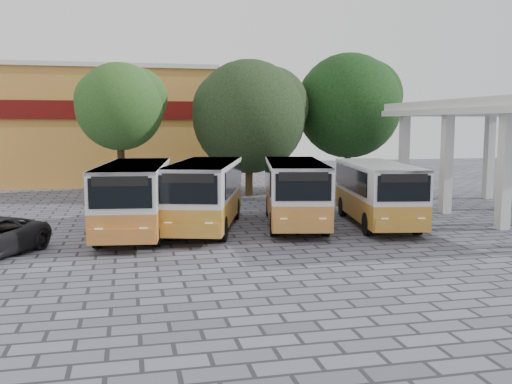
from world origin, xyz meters
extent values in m
plane|color=#4F4F5C|center=(0.00, 0.00, 0.00)|extent=(90.00, 90.00, 0.00)
cube|color=silver|center=(7.85, 10.50, 2.50)|extent=(0.45, 0.45, 5.00)
cube|color=silver|center=(13.15, 10.50, 2.50)|extent=(0.45, 0.45, 5.00)
cube|color=#BE8234|center=(-11.00, 26.00, 4.00)|extent=(20.00, 10.00, 8.00)
cube|color=#590C0A|center=(-11.00, 20.90, 5.20)|extent=(20.00, 0.20, 1.20)
cube|color=silver|center=(-11.00, 26.00, 8.15)|extent=(20.40, 10.40, 0.30)
cube|color=#C0702A|center=(-6.80, 4.12, 0.86)|extent=(3.23, 7.79, 0.99)
cube|color=silver|center=(-6.80, 4.12, 2.05)|extent=(3.23, 7.79, 1.39)
cube|color=silver|center=(-6.80, 4.12, 2.69)|extent=(3.27, 7.80, 0.11)
cube|color=black|center=(-7.96, 4.12, 2.06)|extent=(0.86, 6.19, 0.99)
cube|color=black|center=(-5.65, 4.12, 2.06)|extent=(0.86, 6.19, 0.99)
cube|color=black|center=(-6.80, 0.31, 2.06)|extent=(2.02, 0.31, 0.99)
cube|color=black|center=(-6.80, 0.31, 2.46)|extent=(1.79, 0.29, 0.32)
cylinder|color=black|center=(-7.83, 1.66, 0.47)|extent=(0.26, 0.95, 0.95)
cylinder|color=black|center=(-5.78, 1.66, 0.47)|extent=(0.26, 0.95, 0.95)
cylinder|color=black|center=(-7.83, 6.57, 0.47)|extent=(0.26, 0.95, 0.95)
cylinder|color=black|center=(-5.78, 6.57, 0.47)|extent=(0.26, 0.95, 0.95)
cube|color=#BC8027|center=(-3.99, 4.58, 0.85)|extent=(4.29, 7.88, 0.99)
cube|color=silver|center=(-3.99, 4.58, 2.04)|extent=(4.29, 7.88, 1.39)
cube|color=silver|center=(-3.99, 4.58, 2.68)|extent=(4.33, 7.90, 0.11)
cube|color=black|center=(-5.14, 4.58, 2.06)|extent=(1.79, 5.99, 0.99)
cube|color=black|center=(-2.83, 4.58, 2.06)|extent=(1.79, 5.99, 0.99)
cube|color=black|center=(-3.99, 0.78, 2.06)|extent=(1.96, 0.62, 0.99)
cube|color=black|center=(-3.99, 0.78, 2.45)|extent=(1.74, 0.56, 0.32)
cylinder|color=black|center=(-5.01, 2.12, 0.47)|extent=(0.26, 0.94, 0.94)
cylinder|color=black|center=(-2.97, 2.12, 0.47)|extent=(0.26, 0.94, 0.94)
cylinder|color=black|center=(-5.01, 7.03, 0.47)|extent=(0.26, 0.94, 0.94)
cylinder|color=black|center=(-2.97, 7.03, 0.47)|extent=(0.26, 0.94, 0.94)
cube|color=#BA7532|center=(-0.16, 4.63, 0.84)|extent=(3.74, 7.77, 0.98)
cube|color=silver|center=(-0.16, 4.63, 2.02)|extent=(3.74, 7.77, 1.37)
cube|color=silver|center=(-0.16, 4.63, 2.65)|extent=(3.78, 7.78, 0.11)
cube|color=black|center=(-1.30, 4.63, 2.03)|extent=(1.32, 6.04, 0.98)
cube|color=black|center=(0.98, 4.63, 2.03)|extent=(1.32, 6.04, 0.98)
cube|color=black|center=(-0.16, 0.88, 2.03)|extent=(1.97, 0.46, 0.98)
cube|color=black|center=(-0.16, 0.88, 2.43)|extent=(1.75, 0.43, 0.32)
cylinder|color=black|center=(-1.16, 2.21, 0.47)|extent=(0.26, 0.93, 0.93)
cylinder|color=black|center=(0.85, 2.21, 0.47)|extent=(0.26, 0.93, 0.93)
cylinder|color=black|center=(-1.16, 7.06, 0.47)|extent=(0.26, 0.93, 0.93)
cylinder|color=black|center=(0.85, 7.06, 0.47)|extent=(0.26, 0.93, 0.93)
cube|color=#B37B27|center=(3.29, 3.95, 0.82)|extent=(3.35, 7.48, 0.95)
cube|color=silver|center=(3.29, 3.95, 1.95)|extent=(3.35, 7.48, 1.33)
cube|color=silver|center=(3.29, 3.95, 2.56)|extent=(3.39, 7.49, 0.11)
cube|color=black|center=(2.18, 3.95, 1.97)|extent=(1.05, 5.88, 0.95)
cube|color=black|center=(4.39, 3.95, 1.97)|extent=(1.05, 5.88, 0.95)
cube|color=black|center=(3.29, 0.32, 1.97)|extent=(1.92, 0.38, 0.95)
cube|color=black|center=(3.29, 0.32, 2.35)|extent=(1.70, 0.35, 0.31)
cylinder|color=black|center=(2.31, 1.60, 0.45)|extent=(0.25, 0.90, 0.90)
cylinder|color=black|center=(4.26, 1.60, 0.45)|extent=(0.25, 0.90, 0.90)
cylinder|color=black|center=(2.31, 6.30, 0.45)|extent=(0.25, 0.90, 0.90)
cylinder|color=black|center=(4.26, 6.30, 0.45)|extent=(0.25, 0.90, 0.90)
cylinder|color=#352816|center=(-7.40, 14.31, 1.84)|extent=(0.40, 0.40, 3.68)
sphere|color=#244D16|center=(-7.40, 14.31, 5.23)|extent=(4.85, 4.85, 4.85)
sphere|color=#244D16|center=(-6.43, 14.61, 5.72)|extent=(3.39, 3.39, 3.39)
sphere|color=#244D16|center=(-8.25, 14.11, 5.60)|extent=(3.15, 3.15, 3.15)
cylinder|color=#46351A|center=(0.00, 14.77, 1.83)|extent=(0.44, 0.44, 3.66)
sphere|color=black|center=(0.00, 14.77, 4.70)|extent=(6.69, 6.69, 6.69)
sphere|color=black|center=(1.34, 15.07, 5.37)|extent=(4.68, 4.68, 4.68)
sphere|color=black|center=(-1.17, 14.57, 5.20)|extent=(4.35, 4.35, 4.35)
cylinder|color=#2F2416|center=(6.74, 16.00, 2.03)|extent=(0.42, 0.42, 4.06)
sphere|color=black|center=(6.74, 16.00, 5.42)|extent=(6.62, 6.62, 6.62)
sphere|color=black|center=(8.07, 16.30, 6.08)|extent=(4.64, 4.64, 4.64)
sphere|color=black|center=(5.58, 15.80, 5.92)|extent=(4.31, 4.31, 4.31)
camera|label=1|loc=(-7.01, -18.38, 4.30)|focal=40.00mm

